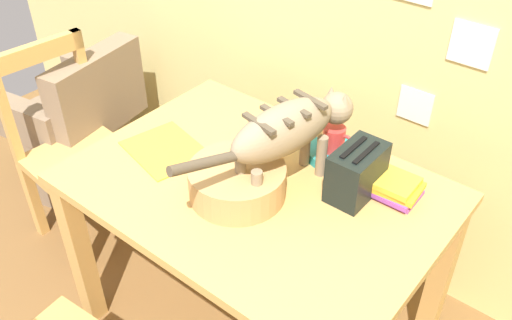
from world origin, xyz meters
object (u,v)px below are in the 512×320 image
at_px(dining_table, 256,205).
at_px(toaster, 357,172).
at_px(magazine, 165,150).
at_px(coffee_mug, 335,139).
at_px(book_stack, 393,187).
at_px(cat, 289,130).
at_px(wicker_armchair, 78,135).
at_px(wooden_chair_far, 75,153).
at_px(saucer_bowl, 332,153).
at_px(wicker_basket, 237,181).

bearing_deg(dining_table, toaster, 30.91).
bearing_deg(toaster, magazine, -161.15).
bearing_deg(coffee_mug, book_stack, -10.91).
height_order(cat, book_stack, cat).
relative_size(book_stack, wicker_armchair, 0.23).
height_order(toaster, wooden_chair_far, wooden_chair_far).
xyz_separation_m(magazine, book_stack, (0.75, 0.29, 0.03)).
bearing_deg(wooden_chair_far, dining_table, 98.75).
bearing_deg(dining_table, saucer_bowl, 67.99).
bearing_deg(dining_table, coffee_mug, 67.30).
height_order(dining_table, magazine, magazine).
xyz_separation_m(coffee_mug, magazine, (-0.49, -0.34, -0.08)).
xyz_separation_m(book_stack, toaster, (-0.10, -0.07, 0.05)).
relative_size(book_stack, wicker_basket, 0.57).
relative_size(coffee_mug, wooden_chair_far, 0.13).
relative_size(dining_table, saucer_bowl, 6.74).
distance_m(wicker_basket, wicker_armchair, 1.45).
xyz_separation_m(coffee_mug, toaster, (0.16, -0.12, 0.00)).
bearing_deg(book_stack, wooden_chair_far, -167.88).
xyz_separation_m(saucer_bowl, wicker_armchair, (-1.46, -0.11, -0.49)).
bearing_deg(saucer_bowl, wicker_armchair, -175.72).
relative_size(dining_table, coffee_mug, 10.03).
relative_size(magazine, book_stack, 1.60).
relative_size(coffee_mug, wicker_armchair, 0.16).
bearing_deg(wicker_basket, saucer_bowl, 70.43).
relative_size(saucer_bowl, wooden_chair_far, 0.19).
relative_size(coffee_mug, wicker_basket, 0.39).
relative_size(saucer_bowl, wicker_armchair, 0.23).
bearing_deg(magazine, dining_table, 21.66).
distance_m(dining_table, wicker_armchair, 1.41).
xyz_separation_m(magazine, wicker_armchair, (-0.97, 0.23, -0.48)).
height_order(dining_table, toaster, toaster).
relative_size(saucer_bowl, book_stack, 1.01).
bearing_deg(wicker_basket, cat, 59.74).
bearing_deg(coffee_mug, saucer_bowl, 180.00).
xyz_separation_m(dining_table, wooden_chair_far, (-0.99, -0.06, -0.20)).
xyz_separation_m(saucer_bowl, magazine, (-0.49, -0.34, -0.01)).
distance_m(book_stack, wicker_basket, 0.50).
distance_m(cat, toaster, 0.26).
bearing_deg(wicker_basket, dining_table, 79.85).
bearing_deg(coffee_mug, wicker_basket, -110.14).
bearing_deg(wooden_chair_far, book_stack, 107.40).
xyz_separation_m(saucer_bowl, coffee_mug, (0.00, 0.00, 0.06)).
relative_size(magazine, wicker_basket, 0.92).
bearing_deg(dining_table, book_stack, 31.77).
height_order(saucer_bowl, magazine, saucer_bowl).
xyz_separation_m(magazine, toaster, (0.65, 0.22, 0.08)).
height_order(cat, wooden_chair_far, cat).
height_order(dining_table, wicker_basket, wicker_basket).
height_order(coffee_mug, toaster, toaster).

